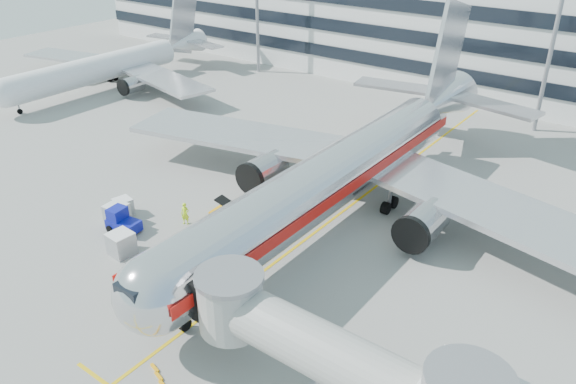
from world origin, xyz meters
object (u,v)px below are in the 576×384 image
Objects in this scene: cargo_container_front at (121,244)px; ramp_worker at (185,214)px; baggage_tug at (122,222)px; belt_loader at (234,218)px; cargo_container_right at (117,214)px; main_jet at (347,167)px; cargo_container_left at (123,207)px.

cargo_container_front is 0.94× the size of ramp_worker.
baggage_tug is 1.47× the size of ramp_worker.
belt_loader is 10.04m from cargo_container_right.
cargo_container_right is at bearing -144.00° from belt_loader.
cargo_container_left is (-15.27, -12.43, -3.46)m from main_jet.
belt_loader reaches higher than cargo_container_left.
main_jet is 14.51m from ramp_worker.
main_jet is 10.70m from belt_loader.
cargo_container_right reaches higher than cargo_container_left.
belt_loader is 1.58× the size of baggage_tug.
cargo_container_left is at bearing 139.60° from baggage_tug.
baggage_tug reaches higher than cargo_container_front.
belt_loader is 2.70× the size of cargo_container_left.
ramp_worker is at bearing -133.32° from main_jet.
ramp_worker is at bearing 49.45° from baggage_tug.
cargo_container_front is at bearing -121.19° from ramp_worker.
ramp_worker reaches higher than cargo_container_right.
cargo_container_right is at bearing -57.59° from cargo_container_left.
baggage_tug is 2.84m from cargo_container_left.
ramp_worker is (0.67, 6.21, 0.06)m from cargo_container_front.
cargo_container_front is at bearing -39.77° from cargo_container_left.
belt_loader is at bearing 27.28° from cargo_container_left.
baggage_tug is at bearing -136.40° from belt_loader.
cargo_container_front is at bearing -122.16° from main_jet.
cargo_container_left is (-2.16, 1.84, -0.14)m from baggage_tug.
belt_loader is 2.46× the size of cargo_container_front.
baggage_tug reaches higher than cargo_container_left.
main_jet is 11.03× the size of belt_loader.
ramp_worker is at bearing 21.04° from cargo_container_left.
cargo_container_front is (-10.38, -16.50, -3.30)m from main_jet.
cargo_container_right is at bearing 157.68° from baggage_tug.
cargo_container_front is (4.08, -2.78, 0.03)m from cargo_container_right.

